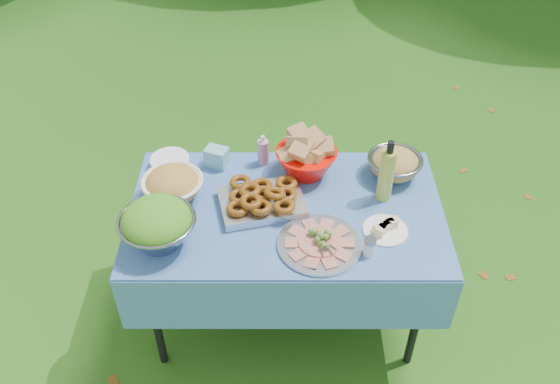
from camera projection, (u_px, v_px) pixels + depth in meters
The scene contains 14 objects.
ground at pixel (285, 309), 3.27m from camera, with size 80.00×80.00×0.00m, color #0D3609.
picnic_table at pixel (286, 263), 3.01m from camera, with size 1.46×0.86×0.76m, color #84D0FF.
salad_bowl at pixel (157, 224), 2.53m from camera, with size 0.33×0.33×0.22m, color gray, non-canonical shape.
pasta_bowl_white at pixel (173, 185), 2.77m from camera, with size 0.28×0.28×0.16m, color white, non-canonical shape.
plate_stack at pixel (170, 163), 2.98m from camera, with size 0.20×0.20×0.06m, color white.
wipes_box at pixel (217, 157), 2.98m from camera, with size 0.11×0.08×0.10m, color #7CC6CC.
sanitizer_bottle at pixel (263, 150), 2.97m from camera, with size 0.06×0.06×0.17m, color pink.
bread_bowl at pixel (306, 156), 2.90m from camera, with size 0.30×0.30×0.20m, color #F80F04, non-canonical shape.
pasta_bowl_steel at pixel (395, 164), 2.90m from camera, with size 0.26×0.26×0.14m, color gray, non-canonical shape.
fried_tray at pixel (262, 199), 2.75m from camera, with size 0.39×0.27×0.09m, color silver.
charcuterie_platter at pixel (320, 238), 2.56m from camera, with size 0.37×0.37×0.09m, color #B0B3B8.
oil_bottle at pixel (387, 171), 2.72m from camera, with size 0.07×0.07×0.33m, color #ABBA3B.
cheese_plate at pixel (386, 227), 2.64m from camera, with size 0.20×0.20×0.06m, color white.
shaker at pixel (369, 247), 2.52m from camera, with size 0.05×0.05×0.09m, color white.
Camera 1 is at (-0.03, -2.02, 2.65)m, focal length 38.00 mm.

